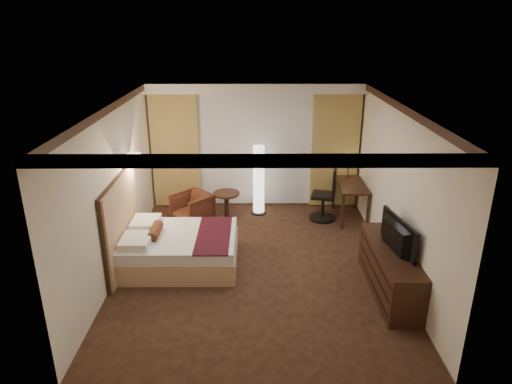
{
  "coord_description": "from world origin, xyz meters",
  "views": [
    {
      "loc": [
        -0.05,
        -6.79,
        3.88
      ],
      "look_at": [
        0.0,
        0.4,
        1.15
      ],
      "focal_mm": 32.0,
      "sensor_mm": 36.0,
      "label": 1
    }
  ],
  "objects_px": {
    "bed": "(181,249)",
    "desk": "(350,201)",
    "armchair": "(192,207)",
    "television": "(393,230)",
    "dresser": "(390,270)",
    "office_chair": "(323,193)",
    "floor_lamp": "(259,180)",
    "side_table": "(227,206)"
  },
  "relations": [
    {
      "from": "floor_lamp",
      "to": "office_chair",
      "type": "bearing_deg",
      "value": -13.62
    },
    {
      "from": "desk",
      "to": "bed",
      "type": "bearing_deg",
      "value": -149.5
    },
    {
      "from": "bed",
      "to": "side_table",
      "type": "distance_m",
      "value": 1.94
    },
    {
      "from": "office_chair",
      "to": "floor_lamp",
      "type": "bearing_deg",
      "value": -179.53
    },
    {
      "from": "dresser",
      "to": "office_chair",
      "type": "bearing_deg",
      "value": 102.9
    },
    {
      "from": "bed",
      "to": "armchair",
      "type": "relative_size",
      "value": 2.7
    },
    {
      "from": "side_table",
      "to": "office_chair",
      "type": "bearing_deg",
      "value": 0.58
    },
    {
      "from": "office_chair",
      "to": "desk",
      "type": "bearing_deg",
      "value": 19.14
    },
    {
      "from": "side_table",
      "to": "armchair",
      "type": "bearing_deg",
      "value": -168.24
    },
    {
      "from": "bed",
      "to": "office_chair",
      "type": "distance_m",
      "value": 3.23
    },
    {
      "from": "armchair",
      "to": "side_table",
      "type": "height_order",
      "value": "armchair"
    },
    {
      "from": "armchair",
      "to": "office_chair",
      "type": "relative_size",
      "value": 0.61
    },
    {
      "from": "bed",
      "to": "television",
      "type": "xyz_separation_m",
      "value": [
        3.23,
        -0.85,
        0.75
      ]
    },
    {
      "from": "television",
      "to": "office_chair",
      "type": "bearing_deg",
      "value": 2.6
    },
    {
      "from": "armchair",
      "to": "floor_lamp",
      "type": "height_order",
      "value": "floor_lamp"
    },
    {
      "from": "side_table",
      "to": "television",
      "type": "height_order",
      "value": "television"
    },
    {
      "from": "desk",
      "to": "television",
      "type": "height_order",
      "value": "television"
    },
    {
      "from": "desk",
      "to": "office_chair",
      "type": "xyz_separation_m",
      "value": [
        -0.57,
        -0.05,
        0.19
      ]
    },
    {
      "from": "bed",
      "to": "dresser",
      "type": "bearing_deg",
      "value": -14.62
    },
    {
      "from": "floor_lamp",
      "to": "dresser",
      "type": "height_order",
      "value": "floor_lamp"
    },
    {
      "from": "bed",
      "to": "floor_lamp",
      "type": "height_order",
      "value": "floor_lamp"
    },
    {
      "from": "desk",
      "to": "television",
      "type": "relative_size",
      "value": 1.09
    },
    {
      "from": "desk",
      "to": "dresser",
      "type": "height_order",
      "value": "desk"
    },
    {
      "from": "side_table",
      "to": "floor_lamp",
      "type": "relative_size",
      "value": 0.4
    },
    {
      "from": "floor_lamp",
      "to": "television",
      "type": "bearing_deg",
      "value": -57.73
    },
    {
      "from": "side_table",
      "to": "bed",
      "type": "bearing_deg",
      "value": -110.21
    },
    {
      "from": "armchair",
      "to": "dresser",
      "type": "relative_size",
      "value": 0.37
    },
    {
      "from": "office_chair",
      "to": "armchair",
      "type": "bearing_deg",
      "value": -162.4
    },
    {
      "from": "bed",
      "to": "desk",
      "type": "xyz_separation_m",
      "value": [
        3.21,
        1.89,
        0.1
      ]
    },
    {
      "from": "desk",
      "to": "dresser",
      "type": "relative_size",
      "value": 0.61
    },
    {
      "from": "armchair",
      "to": "desk",
      "type": "height_order",
      "value": "desk"
    },
    {
      "from": "bed",
      "to": "office_chair",
      "type": "relative_size",
      "value": 1.65
    },
    {
      "from": "side_table",
      "to": "television",
      "type": "xyz_separation_m",
      "value": [
        2.56,
        -2.67,
        0.72
      ]
    },
    {
      "from": "armchair",
      "to": "office_chair",
      "type": "distance_m",
      "value": 2.67
    },
    {
      "from": "dresser",
      "to": "television",
      "type": "height_order",
      "value": "television"
    },
    {
      "from": "armchair",
      "to": "floor_lamp",
      "type": "xyz_separation_m",
      "value": [
        1.35,
        0.48,
        0.4
      ]
    },
    {
      "from": "armchair",
      "to": "dresser",
      "type": "height_order",
      "value": "dresser"
    },
    {
      "from": "side_table",
      "to": "dresser",
      "type": "distance_m",
      "value": 3.72
    },
    {
      "from": "side_table",
      "to": "floor_lamp",
      "type": "height_order",
      "value": "floor_lamp"
    },
    {
      "from": "television",
      "to": "dresser",
      "type": "bearing_deg",
      "value": -99.69
    },
    {
      "from": "television",
      "to": "side_table",
      "type": "bearing_deg",
      "value": 34.08
    },
    {
      "from": "armchair",
      "to": "dresser",
      "type": "bearing_deg",
      "value": 6.61
    }
  ]
}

